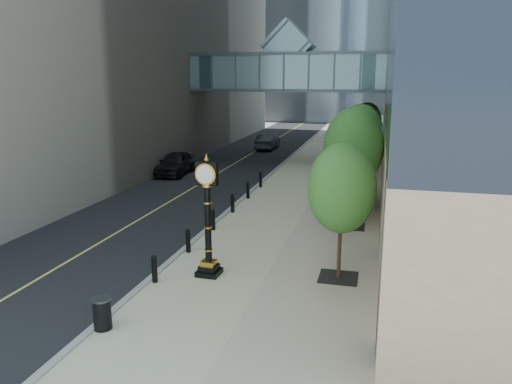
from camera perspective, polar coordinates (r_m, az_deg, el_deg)
ground at (r=16.64m, az=-4.33°, el=-12.64°), size 320.00×320.00×0.00m
road at (r=55.92m, az=1.79°, el=5.75°), size 8.00×180.00×0.02m
sidewalk at (r=54.79m, az=10.03°, el=5.43°), size 8.00×180.00×0.06m
curb at (r=55.21m, az=5.87°, el=5.62°), size 0.25×180.00×0.07m
skywalk at (r=42.90m, az=3.71°, el=13.79°), size 17.00×4.20×5.80m
entrance_canopy at (r=28.38m, az=11.39°, el=6.77°), size 3.00×8.00×4.38m
bollard_row at (r=25.28m, az=-3.74°, el=-2.27°), size 0.20×16.20×0.90m
street_trees at (r=29.99m, az=11.73°, el=6.06°), size 2.81×28.42×5.78m
street_clock at (r=18.11m, az=-5.50°, el=-3.80°), size 0.86×0.86×4.40m
trash_bin at (r=15.47m, az=-17.16°, el=-13.22°), size 0.59×0.59×0.90m
pedestrian at (r=27.58m, az=13.06°, el=-0.18°), size 0.71×0.47×1.93m
car_near at (r=37.67m, az=-9.18°, el=3.28°), size 2.29×5.08×1.69m
car_far at (r=50.10m, az=1.36°, el=5.78°), size 1.62×4.64×1.53m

